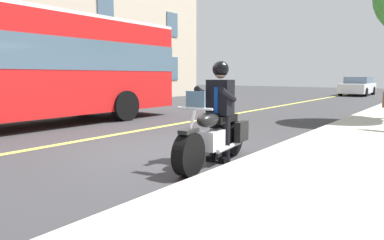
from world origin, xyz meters
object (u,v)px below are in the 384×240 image
object	(u,v)px
car_silver	(358,86)
rider_main	(220,102)
bus_near	(4,61)
motorcycle_main	(215,137)

from	to	relation	value
car_silver	rider_main	bearing A→B (deg)	6.31
bus_near	rider_main	bearing A→B (deg)	96.04
motorcycle_main	bus_near	bearing A→B (deg)	-85.59
bus_near	motorcycle_main	bearing A→B (deg)	94.41
motorcycle_main	bus_near	world-z (taller)	bus_near
rider_main	car_silver	bearing A→B (deg)	-173.69
rider_main	bus_near	size ratio (longest dim) A/B	0.16
motorcycle_main	bus_near	distance (m)	6.78
motorcycle_main	car_silver	size ratio (longest dim) A/B	0.48
rider_main	car_silver	distance (m)	23.39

